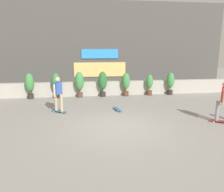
{
  "coord_description": "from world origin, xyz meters",
  "views": [
    {
      "loc": [
        -1.32,
        -7.95,
        2.97
      ],
      "look_at": [
        0.0,
        1.5,
        0.9
      ],
      "focal_mm": 34.95,
      "sensor_mm": 36.0,
      "label": 1
    }
  ],
  "objects_px": {
    "potted_plant_4": "(126,83)",
    "potted_plant_1": "(56,84)",
    "potted_plant_6": "(170,82)",
    "potted_plant_2": "(79,82)",
    "potted_plant_0": "(30,84)",
    "potted_plant_5": "(150,84)",
    "skater_mid_plaza": "(58,93)",
    "skater_by_wall_left": "(223,100)",
    "skateboard_near_camera": "(117,109)",
    "potted_plant_3": "(103,82)"
  },
  "relations": [
    {
      "from": "potted_plant_5",
      "to": "skater_mid_plaza",
      "type": "bearing_deg",
      "value": -149.21
    },
    {
      "from": "potted_plant_2",
      "to": "skater_mid_plaza",
      "type": "height_order",
      "value": "skater_mid_plaza"
    },
    {
      "from": "potted_plant_2",
      "to": "skater_by_wall_left",
      "type": "relative_size",
      "value": 0.94
    },
    {
      "from": "potted_plant_6",
      "to": "skater_by_wall_left",
      "type": "xyz_separation_m",
      "value": [
        -0.15,
        -5.7,
        0.09
      ]
    },
    {
      "from": "potted_plant_1",
      "to": "potted_plant_4",
      "type": "bearing_deg",
      "value": -0.0
    },
    {
      "from": "potted_plant_0",
      "to": "skater_mid_plaza",
      "type": "relative_size",
      "value": 0.91
    },
    {
      "from": "skater_by_wall_left",
      "to": "skateboard_near_camera",
      "type": "xyz_separation_m",
      "value": [
        -3.93,
        2.42,
        -0.88
      ]
    },
    {
      "from": "potted_plant_0",
      "to": "potted_plant_6",
      "type": "xyz_separation_m",
      "value": [
        8.88,
        0.0,
        -0.05
      ]
    },
    {
      "from": "potted_plant_3",
      "to": "skater_by_wall_left",
      "type": "relative_size",
      "value": 0.94
    },
    {
      "from": "potted_plant_5",
      "to": "skateboard_near_camera",
      "type": "bearing_deg",
      "value": -129.08
    },
    {
      "from": "potted_plant_1",
      "to": "potted_plant_5",
      "type": "xyz_separation_m",
      "value": [
        5.91,
        0.0,
        -0.13
      ]
    },
    {
      "from": "potted_plant_5",
      "to": "potted_plant_3",
      "type": "bearing_deg",
      "value": 180.0
    },
    {
      "from": "potted_plant_1",
      "to": "skater_mid_plaza",
      "type": "distance_m",
      "value": 3.28
    },
    {
      "from": "skater_mid_plaza",
      "to": "potted_plant_5",
      "type": "bearing_deg",
      "value": 30.79
    },
    {
      "from": "potted_plant_2",
      "to": "skater_mid_plaza",
      "type": "bearing_deg",
      "value": -106.45
    },
    {
      "from": "skater_mid_plaza",
      "to": "skater_by_wall_left",
      "type": "relative_size",
      "value": 1.0
    },
    {
      "from": "potted_plant_1",
      "to": "potted_plant_6",
      "type": "bearing_deg",
      "value": -0.0
    },
    {
      "from": "potted_plant_2",
      "to": "skater_by_wall_left",
      "type": "xyz_separation_m",
      "value": [
        5.76,
        -5.7,
        0.0
      ]
    },
    {
      "from": "potted_plant_6",
      "to": "skater_by_wall_left",
      "type": "relative_size",
      "value": 0.87
    },
    {
      "from": "potted_plant_1",
      "to": "potted_plant_5",
      "type": "distance_m",
      "value": 5.91
    },
    {
      "from": "potted_plant_0",
      "to": "potted_plant_4",
      "type": "bearing_deg",
      "value": 0.0
    },
    {
      "from": "potted_plant_4",
      "to": "potted_plant_1",
      "type": "bearing_deg",
      "value": 180.0
    },
    {
      "from": "potted_plant_3",
      "to": "potted_plant_5",
      "type": "relative_size",
      "value": 1.17
    },
    {
      "from": "potted_plant_0",
      "to": "potted_plant_5",
      "type": "bearing_deg",
      "value": 0.0
    },
    {
      "from": "skater_by_wall_left",
      "to": "potted_plant_6",
      "type": "bearing_deg",
      "value": 88.46
    },
    {
      "from": "potted_plant_1",
      "to": "skater_mid_plaza",
      "type": "bearing_deg",
      "value": -82.04
    },
    {
      "from": "potted_plant_4",
      "to": "potted_plant_6",
      "type": "distance_m",
      "value": 2.98
    },
    {
      "from": "potted_plant_2",
      "to": "potted_plant_1",
      "type": "bearing_deg",
      "value": 180.0
    },
    {
      "from": "potted_plant_4",
      "to": "skater_mid_plaza",
      "type": "relative_size",
      "value": 0.87
    },
    {
      "from": "potted_plant_1",
      "to": "potted_plant_4",
      "type": "distance_m",
      "value": 4.35
    },
    {
      "from": "potted_plant_0",
      "to": "potted_plant_5",
      "type": "relative_size",
      "value": 1.14
    },
    {
      "from": "potted_plant_3",
      "to": "skater_mid_plaza",
      "type": "distance_m",
      "value": 4.05
    },
    {
      "from": "potted_plant_1",
      "to": "potted_plant_6",
      "type": "height_order",
      "value": "potted_plant_1"
    },
    {
      "from": "potted_plant_3",
      "to": "potted_plant_6",
      "type": "relative_size",
      "value": 1.08
    },
    {
      "from": "potted_plant_2",
      "to": "skateboard_near_camera",
      "type": "xyz_separation_m",
      "value": [
        1.84,
        -3.28,
        -0.87
      ]
    },
    {
      "from": "potted_plant_1",
      "to": "potted_plant_2",
      "type": "height_order",
      "value": "potted_plant_2"
    },
    {
      "from": "skater_by_wall_left",
      "to": "skater_mid_plaza",
      "type": "bearing_deg",
      "value": 160.02
    },
    {
      "from": "skater_mid_plaza",
      "to": "potted_plant_3",
      "type": "bearing_deg",
      "value": 53.51
    },
    {
      "from": "skater_mid_plaza",
      "to": "skater_by_wall_left",
      "type": "bearing_deg",
      "value": -19.98
    },
    {
      "from": "potted_plant_6",
      "to": "skater_mid_plaza",
      "type": "distance_m",
      "value": 7.61
    },
    {
      "from": "potted_plant_0",
      "to": "skater_by_wall_left",
      "type": "distance_m",
      "value": 10.42
    },
    {
      "from": "potted_plant_2",
      "to": "skater_by_wall_left",
      "type": "height_order",
      "value": "skater_by_wall_left"
    },
    {
      "from": "potted_plant_0",
      "to": "potted_plant_4",
      "type": "height_order",
      "value": "potted_plant_0"
    },
    {
      "from": "potted_plant_2",
      "to": "potted_plant_3",
      "type": "bearing_deg",
      "value": 0.0
    },
    {
      "from": "potted_plant_3",
      "to": "skater_by_wall_left",
      "type": "distance_m",
      "value": 7.15
    },
    {
      "from": "skater_by_wall_left",
      "to": "potted_plant_5",
      "type": "bearing_deg",
      "value": 102.52
    },
    {
      "from": "potted_plant_0",
      "to": "potted_plant_4",
      "type": "relative_size",
      "value": 1.04
    },
    {
      "from": "potted_plant_2",
      "to": "potted_plant_5",
      "type": "distance_m",
      "value": 4.5
    },
    {
      "from": "potted_plant_4",
      "to": "potted_plant_0",
      "type": "bearing_deg",
      "value": 180.0
    },
    {
      "from": "potted_plant_2",
      "to": "skater_mid_plaza",
      "type": "relative_size",
      "value": 0.94
    }
  ]
}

